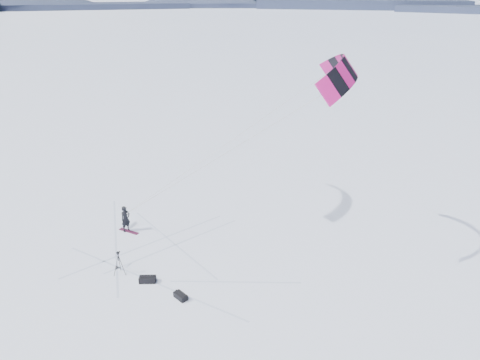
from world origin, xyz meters
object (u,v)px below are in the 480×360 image
Objects in this scene: snowboard at (129,231)px; gear_bag_a at (148,279)px; tripod at (119,260)px; gear_bag_b at (181,296)px; snowkiter at (127,231)px.

gear_bag_a reaches higher than snowboard.
snowboard is at bearing 118.35° from tripod.
tripod is 1.67× the size of gear_bag_b.
tripod is at bearing -54.44° from snowboard.
snowboard is 7.88m from gear_bag_b.
gear_bag_b is (2.32, -0.12, -0.02)m from gear_bag_a.
gear_bag_b is at bearing -30.56° from snowboard.
tripod is (3.21, -3.56, 0.88)m from snowkiter.
gear_bag_a is 2.33m from gear_bag_b.
gear_bag_a is 1.14× the size of gear_bag_b.
gear_bag_b is at bearing -10.11° from tripod.
tripod is 4.14m from gear_bag_b.
tripod reaches higher than gear_bag_b.
tripod reaches higher than snowkiter.
snowkiter is 4.87m from tripod.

